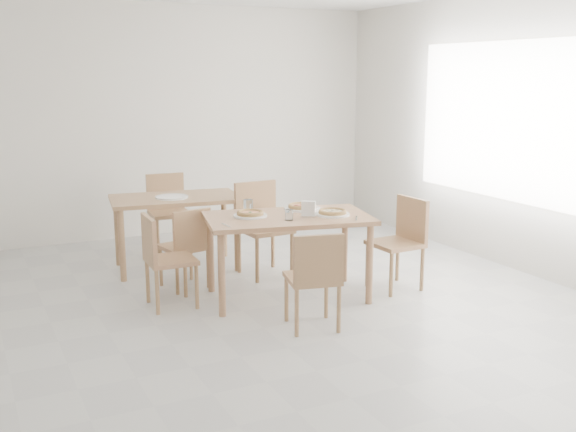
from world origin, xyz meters
name	(u,v)px	position (x,y,z in m)	size (l,w,h in m)	color
room	(528,123)	(2.98, 0.30, 1.50)	(7.28, 7.00, 7.00)	#BBBBB6
main_table	(288,226)	(0.51, 0.59, 0.66)	(1.57, 1.10, 0.75)	tan
chair_south	(315,274)	(0.34, -0.21, 0.46)	(0.47, 0.47, 0.79)	tan
chair_north	(261,221)	(0.61, 1.41, 0.53)	(0.48, 0.48, 0.92)	tan
chair_west	(162,255)	(-0.57, 0.84, 0.47)	(0.41, 0.41, 0.81)	tan
chair_east	(402,236)	(1.59, 0.39, 0.49)	(0.44, 0.44, 0.85)	tan
plate_margherita	(250,216)	(0.20, 0.71, 0.76)	(0.29, 0.29, 0.02)	white
plate_mushroom	(332,214)	(0.87, 0.44, 0.76)	(0.30, 0.30, 0.02)	white
plate_pepperoni	(302,208)	(0.75, 0.79, 0.76)	(0.33, 0.33, 0.02)	white
pizza_margherita	(250,213)	(0.20, 0.71, 0.78)	(0.29, 0.29, 0.03)	tan
pizza_mushroom	(332,212)	(0.87, 0.44, 0.78)	(0.27, 0.27, 0.03)	tan
pizza_pepperoni	(302,206)	(0.75, 0.79, 0.78)	(0.27, 0.27, 0.03)	tan
tumbler_a	(248,206)	(0.27, 0.92, 0.81)	(0.08, 0.08, 0.11)	white
tumbler_b	(289,215)	(0.44, 0.43, 0.80)	(0.07, 0.07, 0.09)	white
napkin_holder	(308,209)	(0.64, 0.46, 0.82)	(0.14, 0.13, 0.14)	silver
fork_a	(226,225)	(-0.12, 0.47, 0.75)	(0.01, 0.16, 0.01)	silver
fork_b	(356,218)	(0.98, 0.22, 0.75)	(0.02, 0.19, 0.01)	silver
second_table	(175,206)	(-0.11, 1.94, 0.65)	(1.37, 0.90, 0.75)	tan
chair_back_s	(187,242)	(-0.22, 1.22, 0.45)	(0.45, 0.45, 0.77)	tan
chair_back_n	(168,207)	(0.03, 2.69, 0.50)	(0.45, 0.45, 0.86)	tan
plate_empty	(172,197)	(-0.16, 1.89, 0.76)	(0.33, 0.33, 0.02)	white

